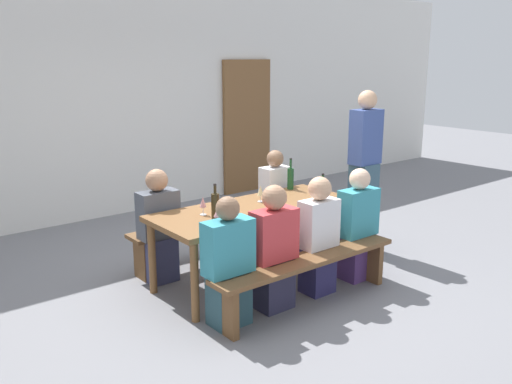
{
  "coord_description": "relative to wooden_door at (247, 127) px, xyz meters",
  "views": [
    {
      "loc": [
        -3.17,
        -3.98,
        2.17
      ],
      "look_at": [
        0.0,
        0.0,
        0.9
      ],
      "focal_mm": 38.61,
      "sensor_mm": 36.0,
      "label": 1
    }
  ],
  "objects": [
    {
      "name": "back_wall",
      "position": [
        -2.18,
        0.14,
        0.55
      ],
      "size": [
        14.0,
        0.2,
        3.2
      ],
      "primitive_type": "cube",
      "color": "silver",
      "rests_on": "ground"
    },
    {
      "name": "seated_guest_far_1",
      "position": [
        -1.45,
        -2.4,
        -0.5
      ],
      "size": [
        0.32,
        0.24,
        1.15
      ],
      "rotation": [
        0.0,
        0.0,
        -1.57
      ],
      "color": "#2D5072",
      "rests_on": "ground"
    },
    {
      "name": "seated_guest_near_3",
      "position": [
        -1.37,
        -3.55,
        -0.52
      ],
      "size": [
        0.41,
        0.24,
        1.12
      ],
      "rotation": [
        0.0,
        0.0,
        1.57
      ],
      "color": "#513270",
      "rests_on": "ground"
    },
    {
      "name": "standing_host",
      "position": [
        -0.68,
        -3.02,
        -0.16
      ],
      "size": [
        0.34,
        0.24,
        1.8
      ],
      "rotation": [
        0.0,
        0.0,
        3.14
      ],
      "color": "#375466",
      "rests_on": "ground"
    },
    {
      "name": "wine_bottle_0",
      "position": [
        -1.43,
        -2.64,
        -0.18
      ],
      "size": [
        0.07,
        0.07,
        0.34
      ],
      "color": "#194723",
      "rests_on": "tasting_table"
    },
    {
      "name": "wooden_door",
      "position": [
        0.0,
        0.0,
        0.0
      ],
      "size": [
        0.9,
        0.06,
        2.1
      ],
      "primitive_type": "cube",
      "color": "brown",
      "rests_on": "ground"
    },
    {
      "name": "bench_far",
      "position": [
        -2.18,
        -2.25,
        -0.7
      ],
      "size": [
        1.94,
        0.3,
        0.45
      ],
      "color": "brown",
      "rests_on": "ground"
    },
    {
      "name": "seated_guest_near_1",
      "position": [
        -2.44,
        -3.55,
        -0.52
      ],
      "size": [
        0.41,
        0.24,
        1.11
      ],
      "rotation": [
        0.0,
        0.0,
        1.57
      ],
      "color": "#2B2943",
      "rests_on": "ground"
    },
    {
      "name": "ground_plane",
      "position": [
        -2.18,
        -2.98,
        -1.05
      ],
      "size": [
        24.0,
        24.0,
        0.0
      ],
      "primitive_type": "plane",
      "color": "slate"
    },
    {
      "name": "wine_bottle_1",
      "position": [
        -2.74,
        -3.11,
        -0.17
      ],
      "size": [
        0.07,
        0.07,
        0.34
      ],
      "color": "#332814",
      "rests_on": "tasting_table"
    },
    {
      "name": "wine_glass_1",
      "position": [
        -2.82,
        -3.25,
        -0.18
      ],
      "size": [
        0.06,
        0.06,
        0.16
      ],
      "color": "silver",
      "rests_on": "tasting_table"
    },
    {
      "name": "wine_glass_2",
      "position": [
        -2.73,
        -2.88,
        -0.18
      ],
      "size": [
        0.06,
        0.06,
        0.17
      ],
      "color": "silver",
      "rests_on": "tasting_table"
    },
    {
      "name": "tasting_table",
      "position": [
        -2.18,
        -2.98,
        -0.38
      ],
      "size": [
        2.04,
        0.85,
        0.75
      ],
      "color": "brown",
      "rests_on": "ground"
    },
    {
      "name": "wine_glass_0",
      "position": [
        -2.02,
        -2.85,
        -0.19
      ],
      "size": [
        0.06,
        0.06,
        0.16
      ],
      "color": "silver",
      "rests_on": "tasting_table"
    },
    {
      "name": "seated_guest_near_0",
      "position": [
        -2.93,
        -3.55,
        -0.54
      ],
      "size": [
        0.42,
        0.24,
        1.09
      ],
      "rotation": [
        0.0,
        0.0,
        1.57
      ],
      "color": "#2A4B56",
      "rests_on": "ground"
    },
    {
      "name": "bench_near",
      "position": [
        -2.18,
        -3.7,
        -0.7
      ],
      "size": [
        1.94,
        0.3,
        0.45
      ],
      "color": "brown",
      "rests_on": "ground"
    },
    {
      "name": "wine_bottle_2",
      "position": [
        -1.55,
        -3.23,
        -0.19
      ],
      "size": [
        0.07,
        0.07,
        0.29
      ],
      "color": "#143319",
      "rests_on": "tasting_table"
    },
    {
      "name": "seated_guest_near_2",
      "position": [
        -1.91,
        -3.55,
        -0.51
      ],
      "size": [
        0.36,
        0.24,
        1.11
      ],
      "rotation": [
        0.0,
        0.0,
        1.57
      ],
      "color": "navy",
      "rests_on": "ground"
    },
    {
      "name": "seated_guest_far_0",
      "position": [
        -2.93,
        -2.4,
        -0.51
      ],
      "size": [
        0.39,
        0.24,
        1.12
      ],
      "rotation": [
        0.0,
        0.0,
        -1.57
      ],
      "color": "#393C60",
      "rests_on": "ground"
    }
  ]
}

